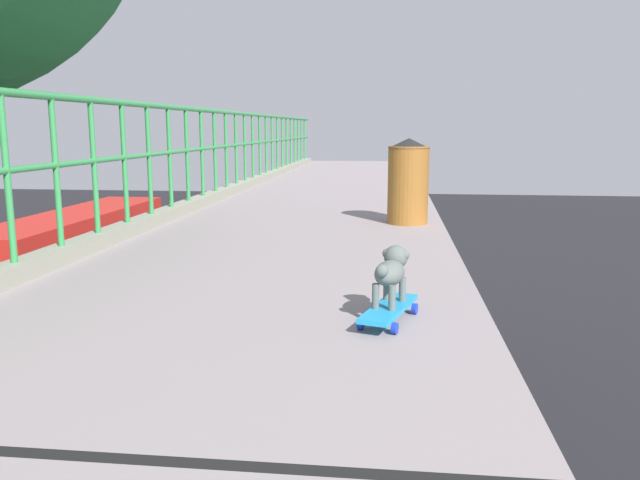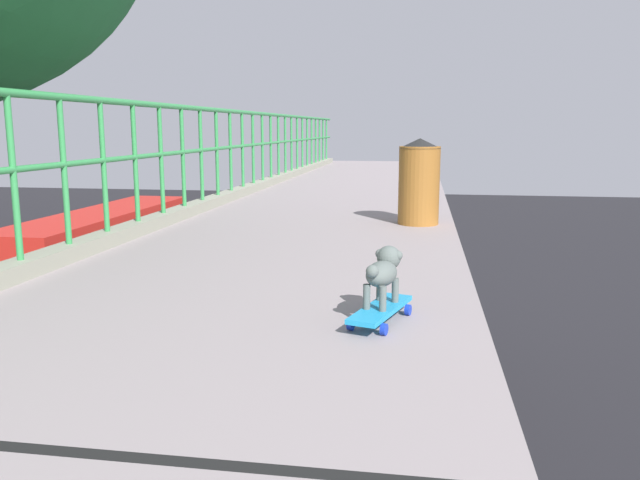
# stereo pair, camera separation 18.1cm
# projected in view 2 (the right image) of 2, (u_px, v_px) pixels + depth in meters

# --- Properties ---
(car_silver_fifth) EXTENTS (2.03, 4.36, 1.39)m
(car_silver_fifth) POSITION_uv_depth(u_px,v_px,m) (45.00, 410.00, 12.89)
(car_silver_fifth) COLOR #B3B0C0
(car_silver_fifth) RESTS_ON ground
(city_bus) EXTENTS (2.54, 10.64, 3.34)m
(city_bus) POSITION_uv_depth(u_px,v_px,m) (103.00, 252.00, 22.81)
(city_bus) COLOR red
(city_bus) RESTS_ON ground
(toy_skateboard) EXTENTS (0.31, 0.57, 0.08)m
(toy_skateboard) POSITION_uv_depth(u_px,v_px,m) (381.00, 310.00, 3.18)
(toy_skateboard) COLOR #1D90CA
(toy_skateboard) RESTS_ON overpass_deck
(small_dog) EXTENTS (0.21, 0.34, 0.29)m
(small_dog) POSITION_uv_depth(u_px,v_px,m) (384.00, 270.00, 3.19)
(small_dog) COLOR #57625E
(small_dog) RESTS_ON toy_skateboard
(litter_bin) EXTENTS (0.42, 0.42, 0.86)m
(litter_bin) POSITION_uv_depth(u_px,v_px,m) (419.00, 181.00, 6.36)
(litter_bin) COLOR #955C24
(litter_bin) RESTS_ON overpass_deck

